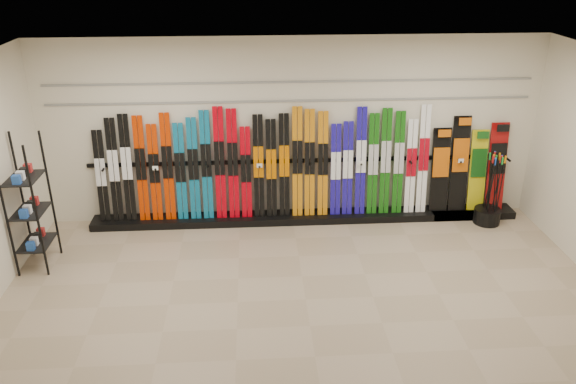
{
  "coord_description": "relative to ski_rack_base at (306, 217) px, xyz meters",
  "views": [
    {
      "loc": [
        -0.64,
        -6.1,
        4.27
      ],
      "look_at": [
        -0.17,
        1.0,
        1.1
      ],
      "focal_mm": 35.0,
      "sensor_mm": 36.0,
      "label": 1
    }
  ],
  "objects": [
    {
      "name": "accessory_rack",
      "position": [
        -3.97,
        -1.14,
        0.9
      ],
      "size": [
        0.4,
        0.6,
        1.92
      ],
      "primitive_type": "cube",
      "color": "black",
      "rests_on": "floor"
    },
    {
      "name": "slatwall_rail_0",
      "position": [
        -0.22,
        0.2,
        1.94
      ],
      "size": [
        7.6,
        0.02,
        0.03
      ],
      "primitive_type": "cube",
      "color": "gray",
      "rests_on": "back_wall"
    },
    {
      "name": "snowboards",
      "position": [
        2.7,
        0.07,
        0.79
      ],
      "size": [
        1.26,
        0.25,
        1.59
      ],
      "color": "black",
      "rests_on": "ski_rack_base"
    },
    {
      "name": "ski_poles",
      "position": [
        3.0,
        -0.28,
        0.55
      ],
      "size": [
        0.29,
        0.42,
        1.18
      ],
      "color": "black",
      "rests_on": "pole_bin"
    },
    {
      "name": "floor",
      "position": [
        -0.22,
        -2.28,
        -0.06
      ],
      "size": [
        8.0,
        8.0,
        0.0
      ],
      "primitive_type": "plane",
      "color": "tan",
      "rests_on": "ground"
    },
    {
      "name": "ski_rack_base",
      "position": [
        0.0,
        0.0,
        0.0
      ],
      "size": [
        8.0,
        0.4,
        0.12
      ],
      "primitive_type": "cube",
      "color": "black",
      "rests_on": "floor"
    },
    {
      "name": "slatwall_rail_1",
      "position": [
        -0.22,
        0.2,
        2.24
      ],
      "size": [
        7.6,
        0.02,
        0.03
      ],
      "primitive_type": "cube",
      "color": "gray",
      "rests_on": "back_wall"
    },
    {
      "name": "pole_bin",
      "position": [
        2.98,
        -0.28,
        0.07
      ],
      "size": [
        0.43,
        0.43,
        0.25
      ],
      "primitive_type": "cylinder",
      "color": "black",
      "rests_on": "floor"
    },
    {
      "name": "skis",
      "position": [
        -0.66,
        0.05,
        0.9
      ],
      "size": [
        5.37,
        0.24,
        1.82
      ],
      "color": "black",
      "rests_on": "ski_rack_base"
    },
    {
      "name": "ceiling",
      "position": [
        -0.22,
        -2.28,
        2.94
      ],
      "size": [
        8.0,
        8.0,
        0.0
      ],
      "primitive_type": "plane",
      "rotation": [
        3.14,
        0.0,
        0.0
      ],
      "color": "silver",
      "rests_on": "back_wall"
    },
    {
      "name": "back_wall",
      "position": [
        -0.22,
        0.22,
        1.44
      ],
      "size": [
        8.0,
        0.0,
        8.0
      ],
      "primitive_type": "plane",
      "rotation": [
        1.57,
        0.0,
        0.0
      ],
      "color": "beige",
      "rests_on": "floor"
    }
  ]
}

